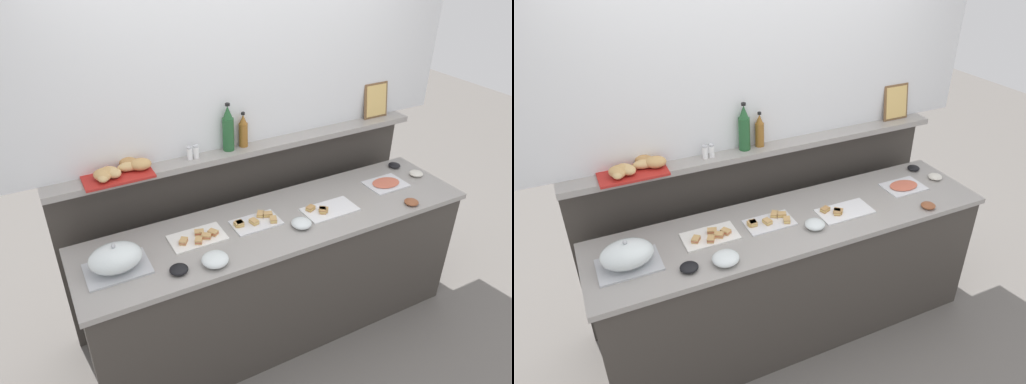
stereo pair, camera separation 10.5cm
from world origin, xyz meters
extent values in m
plane|color=slate|center=(0.00, 0.60, 0.00)|extent=(12.00, 12.00, 0.00)
cube|color=#3D3833|center=(0.00, 0.00, 0.45)|extent=(2.52, 0.61, 0.90)
cube|color=gray|center=(0.00, 0.00, 0.92)|extent=(2.56, 0.65, 0.03)
cube|color=#3D3833|center=(0.00, 0.51, 0.61)|extent=(2.62, 0.08, 1.22)
cube|color=gray|center=(0.00, 0.46, 1.24)|extent=(2.62, 0.22, 0.04)
cube|color=silver|center=(0.00, 0.53, 1.93)|extent=(3.22, 0.08, 1.34)
cube|color=white|center=(-0.54, 0.05, 0.94)|extent=(0.33, 0.20, 0.01)
cube|color=tan|center=(-0.52, 0.07, 0.95)|extent=(0.07, 0.06, 0.01)
cube|color=#B24738|center=(-0.52, 0.07, 0.96)|extent=(0.07, 0.06, 0.01)
cube|color=tan|center=(-0.52, 0.07, 0.96)|extent=(0.07, 0.06, 0.01)
cube|color=tan|center=(-0.50, 0.02, 0.95)|extent=(0.07, 0.06, 0.01)
cube|color=#B24738|center=(-0.50, 0.02, 0.96)|extent=(0.07, 0.06, 0.01)
cube|color=tan|center=(-0.50, 0.02, 0.96)|extent=(0.07, 0.06, 0.01)
cube|color=tan|center=(-0.55, 0.00, 0.95)|extent=(0.06, 0.07, 0.01)
cube|color=#B24738|center=(-0.55, 0.00, 0.96)|extent=(0.06, 0.07, 0.01)
cube|color=tan|center=(-0.55, 0.00, 0.96)|extent=(0.06, 0.07, 0.01)
cube|color=tan|center=(-0.63, 0.03, 0.95)|extent=(0.07, 0.07, 0.01)
cube|color=#B24738|center=(-0.63, 0.03, 0.96)|extent=(0.07, 0.07, 0.01)
cube|color=tan|center=(-0.63, 0.03, 0.96)|extent=(0.07, 0.07, 0.01)
cube|color=tan|center=(-0.45, 0.03, 0.95)|extent=(0.06, 0.07, 0.01)
cube|color=#B24738|center=(-0.45, 0.03, 0.96)|extent=(0.06, 0.07, 0.01)
cube|color=tan|center=(-0.45, 0.03, 0.96)|extent=(0.06, 0.07, 0.01)
cube|color=white|center=(0.33, -0.06, 0.94)|extent=(0.36, 0.19, 0.01)
cube|color=#B7844C|center=(0.28, -0.06, 0.95)|extent=(0.07, 0.07, 0.01)
cube|color=#E5C666|center=(0.28, -0.06, 0.96)|extent=(0.07, 0.07, 0.01)
cube|color=#B7844C|center=(0.28, -0.06, 0.96)|extent=(0.07, 0.07, 0.01)
cube|color=#B7844C|center=(0.27, -0.07, 0.95)|extent=(0.06, 0.07, 0.01)
cube|color=#E5C666|center=(0.27, -0.07, 0.96)|extent=(0.06, 0.07, 0.01)
cube|color=#B7844C|center=(0.27, -0.07, 0.96)|extent=(0.06, 0.07, 0.01)
cube|color=#B7844C|center=(0.21, -0.01, 0.95)|extent=(0.07, 0.06, 0.01)
cube|color=#E5C666|center=(0.21, -0.01, 0.96)|extent=(0.07, 0.06, 0.01)
cube|color=#B7844C|center=(0.21, -0.01, 0.96)|extent=(0.07, 0.06, 0.01)
cube|color=silver|center=(-0.16, 0.03, 0.94)|extent=(0.30, 0.18, 0.01)
cube|color=tan|center=(-0.10, 0.08, 0.95)|extent=(0.07, 0.07, 0.01)
cube|color=#E5C666|center=(-0.10, 0.08, 0.96)|extent=(0.07, 0.07, 0.01)
cube|color=tan|center=(-0.10, 0.08, 0.96)|extent=(0.07, 0.07, 0.01)
cube|color=tan|center=(-0.06, 0.06, 0.95)|extent=(0.07, 0.06, 0.01)
cube|color=#E5C666|center=(-0.06, 0.06, 0.96)|extent=(0.07, 0.06, 0.01)
cube|color=tan|center=(-0.06, 0.06, 0.96)|extent=(0.07, 0.06, 0.01)
cube|color=tan|center=(-0.06, -0.01, 0.95)|extent=(0.06, 0.07, 0.01)
cube|color=#E5C666|center=(-0.06, -0.01, 0.96)|extent=(0.06, 0.07, 0.01)
cube|color=tan|center=(-0.06, -0.01, 0.96)|extent=(0.06, 0.07, 0.01)
cube|color=tan|center=(-0.27, 0.05, 0.95)|extent=(0.04, 0.06, 0.01)
cube|color=#E5C666|center=(-0.27, 0.05, 0.96)|extent=(0.04, 0.06, 0.01)
cube|color=tan|center=(-0.27, 0.05, 0.96)|extent=(0.04, 0.06, 0.01)
cube|color=tan|center=(-0.18, 0.02, 0.95)|extent=(0.05, 0.06, 0.01)
cube|color=#E5C666|center=(-0.18, 0.02, 0.96)|extent=(0.05, 0.06, 0.01)
cube|color=tan|center=(-0.18, 0.02, 0.96)|extent=(0.05, 0.06, 0.01)
cube|color=tan|center=(-0.27, 0.05, 0.95)|extent=(0.06, 0.04, 0.01)
cube|color=#E5C666|center=(-0.27, 0.05, 0.96)|extent=(0.06, 0.04, 0.01)
cube|color=tan|center=(-0.27, 0.05, 0.96)|extent=(0.06, 0.04, 0.01)
cube|color=silver|center=(0.88, 0.04, 0.94)|extent=(0.28, 0.21, 0.01)
ellipsoid|color=#D1664C|center=(0.88, 0.04, 0.95)|extent=(0.21, 0.14, 0.01)
cube|color=#B7BABF|center=(-1.03, -0.02, 0.94)|extent=(0.34, 0.24, 0.01)
ellipsoid|color=silver|center=(-1.03, -0.02, 1.01)|extent=(0.29, 0.23, 0.14)
sphere|color=#B7BABF|center=(-1.03, -0.02, 1.09)|extent=(0.02, 0.02, 0.02)
ellipsoid|color=silver|center=(0.07, -0.13, 0.96)|extent=(0.13, 0.13, 0.05)
ellipsoid|color=white|center=(0.07, -0.13, 0.95)|extent=(0.10, 0.10, 0.03)
ellipsoid|color=silver|center=(-0.54, -0.21, 0.96)|extent=(0.15, 0.15, 0.06)
ellipsoid|color=#E5CC66|center=(-0.54, -0.21, 0.95)|extent=(0.12, 0.12, 0.04)
ellipsoid|color=brown|center=(0.85, -0.25, 0.95)|extent=(0.09, 0.09, 0.03)
ellipsoid|color=black|center=(1.12, 0.22, 0.95)|extent=(0.09, 0.09, 0.03)
ellipsoid|color=black|center=(-0.74, -0.19, 0.95)|extent=(0.10, 0.10, 0.04)
ellipsoid|color=silver|center=(1.17, 0.04, 0.95)|extent=(0.10, 0.10, 0.03)
cylinder|color=#8E5B23|center=(-0.04, 0.45, 1.34)|extent=(0.06, 0.06, 0.16)
cone|color=#8E5B23|center=(-0.04, 0.45, 1.45)|extent=(0.05, 0.05, 0.06)
cylinder|color=black|center=(-0.04, 0.45, 1.49)|extent=(0.02, 0.02, 0.02)
cylinder|color=#23562D|center=(-0.15, 0.44, 1.37)|extent=(0.08, 0.08, 0.22)
cone|color=#23562D|center=(-0.15, 0.44, 1.52)|extent=(0.06, 0.06, 0.08)
cylinder|color=black|center=(-0.15, 0.44, 1.57)|extent=(0.03, 0.03, 0.02)
cylinder|color=white|center=(-0.42, 0.43, 1.30)|extent=(0.03, 0.03, 0.08)
cylinder|color=#B7BABF|center=(-0.42, 0.43, 1.34)|extent=(0.03, 0.03, 0.01)
cylinder|color=white|center=(-0.38, 0.43, 1.30)|extent=(0.03, 0.03, 0.08)
cylinder|color=#B7BABF|center=(-0.38, 0.43, 1.34)|extent=(0.03, 0.03, 0.01)
cube|color=#B2231E|center=(-0.88, 0.43, 1.27)|extent=(0.40, 0.26, 0.02)
ellipsoid|color=#B7844C|center=(-0.79, 0.46, 1.31)|extent=(0.16, 0.16, 0.06)
ellipsoid|color=tan|center=(-0.97, 0.38, 1.31)|extent=(0.13, 0.14, 0.06)
ellipsoid|color=tan|center=(-0.93, 0.39, 1.31)|extent=(0.17, 0.13, 0.06)
ellipsoid|color=tan|center=(-0.79, 0.43, 1.30)|extent=(0.15, 0.08, 0.05)
ellipsoid|color=tan|center=(-0.91, 0.39, 1.31)|extent=(0.14, 0.16, 0.06)
ellipsoid|color=tan|center=(-0.74, 0.41, 1.31)|extent=(0.15, 0.13, 0.07)
ellipsoid|color=tan|center=(-0.96, 0.38, 1.30)|extent=(0.12, 0.16, 0.05)
cube|color=brown|center=(1.08, 0.47, 1.39)|extent=(0.21, 0.05, 0.26)
cube|color=#E0B766|center=(1.08, 0.46, 1.39)|extent=(0.18, 0.04, 0.23)
camera|label=1|loc=(-1.28, -2.10, 2.57)|focal=32.99mm
camera|label=2|loc=(-1.19, -2.15, 2.57)|focal=32.99mm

